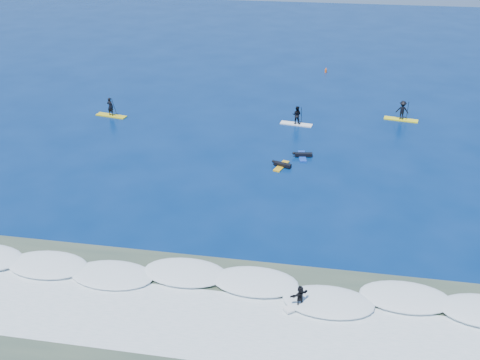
% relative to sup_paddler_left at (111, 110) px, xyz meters
% --- Properties ---
extents(ground, '(160.00, 160.00, 0.00)m').
position_rel_sup_paddler_left_xyz_m(ground, '(16.40, -13.33, -0.68)').
color(ground, '#041F4F').
rests_on(ground, ground).
extents(shallow_water, '(90.00, 13.00, 0.01)m').
position_rel_sup_paddler_left_xyz_m(shallow_water, '(16.40, -27.33, -0.68)').
color(shallow_water, '#334639').
rests_on(shallow_water, ground).
extents(breaking_wave, '(40.00, 6.00, 0.30)m').
position_rel_sup_paddler_left_xyz_m(breaking_wave, '(16.40, -23.33, -0.68)').
color(breaking_wave, white).
rests_on(breaking_wave, ground).
extents(whitewater, '(34.00, 5.00, 0.02)m').
position_rel_sup_paddler_left_xyz_m(whitewater, '(16.40, -26.33, -0.68)').
color(whitewater, silver).
rests_on(whitewater, ground).
extents(sup_paddler_left, '(3.20, 1.36, 2.18)m').
position_rel_sup_paddler_left_xyz_m(sup_paddler_left, '(0.00, 0.00, 0.00)').
color(sup_paddler_left, gold).
rests_on(sup_paddler_left, ground).
extents(sup_paddler_center, '(3.06, 1.18, 2.09)m').
position_rel_sup_paddler_left_xyz_m(sup_paddler_center, '(17.91, 0.82, 0.10)').
color(sup_paddler_center, white).
rests_on(sup_paddler_center, ground).
extents(sup_paddler_right, '(3.24, 1.32, 2.21)m').
position_rel_sup_paddler_left_xyz_m(sup_paddler_right, '(27.69, 3.64, 0.18)').
color(sup_paddler_right, yellow).
rests_on(sup_paddler_right, ground).
extents(prone_paddler_near, '(1.61, 2.12, 0.43)m').
position_rel_sup_paddler_left_xyz_m(prone_paddler_near, '(17.40, -8.22, -0.53)').
color(prone_paddler_near, gold).
rests_on(prone_paddler_near, ground).
extents(prone_paddler_far, '(1.66, 2.13, 0.43)m').
position_rel_sup_paddler_left_xyz_m(prone_paddler_far, '(18.92, -6.12, -0.53)').
color(prone_paddler_far, '#163CA9').
rests_on(prone_paddler_far, ground).
extents(wave_surfer, '(1.66, 1.45, 1.26)m').
position_rel_sup_paddler_left_xyz_m(wave_surfer, '(19.93, -24.45, 0.05)').
color(wave_surfer, white).
rests_on(wave_surfer, breaking_wave).
extents(marker_buoy, '(0.26, 0.26, 0.62)m').
position_rel_sup_paddler_left_xyz_m(marker_buoy, '(20.18, 18.15, -0.41)').
color(marker_buoy, '#F65A15').
rests_on(marker_buoy, ground).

